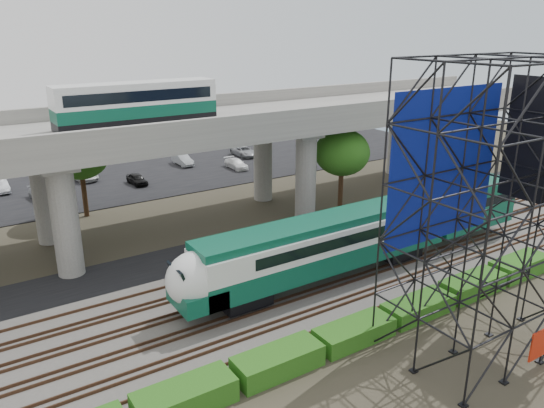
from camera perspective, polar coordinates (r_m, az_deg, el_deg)
ground at (r=32.63m, az=2.36°, el=-11.51°), size 140.00×140.00×0.00m
ballast_bed at (r=34.02m, az=0.39°, el=-9.95°), size 90.00×12.00×0.20m
service_road at (r=40.68m, az=-6.22°, el=-5.13°), size 90.00×5.00×0.08m
parking_lot at (r=61.47m, az=-16.23°, el=2.52°), size 90.00×18.00×0.08m
harbor_water at (r=82.27m, az=-20.85°, el=6.02°), size 140.00×40.00×0.03m
rail_tracks at (r=33.93m, az=0.39°, el=-9.68°), size 90.00×9.52×0.16m
commuter_train at (r=36.31m, az=8.70°, el=-3.39°), size 29.30×3.06×4.30m
overpass at (r=42.94m, az=-10.25°, el=7.42°), size 80.00×12.00×12.40m
scaffold_tower at (r=28.53m, az=22.35°, el=-1.01°), size 9.36×6.36×15.00m
hedge_strip at (r=30.04m, az=8.86°, el=-13.41°), size 34.60×1.80×1.20m
trees at (r=42.24m, az=-15.67°, el=3.14°), size 40.94×16.94×7.69m
parked_cars at (r=61.85m, az=-14.50°, el=3.40°), size 36.09×9.48×1.28m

